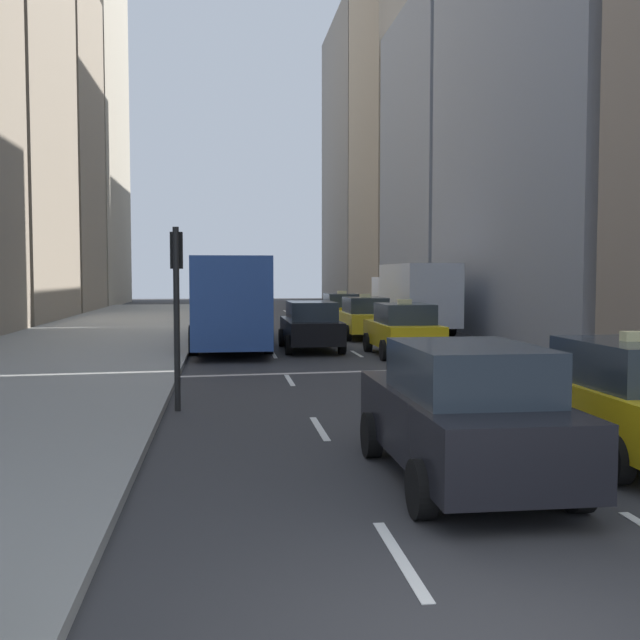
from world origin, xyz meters
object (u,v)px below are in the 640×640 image
at_px(sedan_silver_behind, 311,325).
at_px(traffic_light_pole, 177,288).
at_px(taxi_third, 341,310).
at_px(taxi_fourth, 629,398).
at_px(taxi_lead, 364,317).
at_px(box_truck, 413,296).
at_px(city_bus, 230,298).
at_px(taxi_second, 403,329).
at_px(sedan_black_near, 463,412).

distance_m(sedan_silver_behind, traffic_light_pole, 12.05).
xyz_separation_m(taxi_third, taxi_fourth, (0.00, -26.87, 0.00)).
bearing_deg(taxi_lead, box_truck, 44.87).
relative_size(sedan_silver_behind, city_bus, 0.41).
xyz_separation_m(taxi_lead, taxi_second, (0.00, -6.87, 0.00)).
bearing_deg(taxi_fourth, sedan_black_near, -161.33).
distance_m(taxi_second, traffic_light_pole, 11.39).
bearing_deg(taxi_lead, sedan_silver_behind, -121.16).
bearing_deg(taxi_fourth, box_truck, 83.20).
bearing_deg(traffic_light_pole, box_truck, 62.95).
bearing_deg(city_bus, taxi_second, -38.04).
distance_m(taxi_fourth, traffic_light_pole, 8.41).
bearing_deg(city_bus, sedan_silver_behind, -37.43).
bearing_deg(sedan_silver_behind, traffic_light_pole, -109.30).
relative_size(taxi_lead, traffic_light_pole, 1.22).
bearing_deg(taxi_third, box_truck, -50.48).
relative_size(taxi_lead, sedan_black_near, 0.98).
xyz_separation_m(taxi_fourth, sedan_silver_behind, (-2.80, 16.05, 0.00)).
bearing_deg(city_bus, box_truck, 32.05).
bearing_deg(traffic_light_pole, sedan_black_near, -55.36).
xyz_separation_m(box_truck, traffic_light_pole, (-9.55, -18.70, 0.70)).
height_order(taxi_fourth, city_bus, city_bus).
bearing_deg(box_truck, traffic_light_pole, -117.05).
bearing_deg(taxi_third, taxi_fourth, -90.00).
distance_m(taxi_fourth, sedan_silver_behind, 16.30).
height_order(taxi_second, box_truck, box_truck).
bearing_deg(traffic_light_pole, taxi_second, 53.26).
height_order(taxi_fourth, sedan_black_near, taxi_fourth).
height_order(sedan_black_near, traffic_light_pole, traffic_light_pole).
bearing_deg(taxi_third, sedan_black_near, -95.75).
bearing_deg(city_bus, sedan_black_near, -81.65).
xyz_separation_m(city_bus, traffic_light_pole, (-1.14, -13.43, 0.62)).
bearing_deg(taxi_third, taxi_second, -90.00).
distance_m(sedan_silver_behind, box_truck, 9.33).
height_order(taxi_second, taxi_fourth, same).
xyz_separation_m(taxi_third, sedan_black_near, (-2.80, -27.81, 0.03)).
xyz_separation_m(sedan_silver_behind, box_truck, (5.60, 7.42, 0.83)).
bearing_deg(sedan_black_near, taxi_fourth, 18.67).
height_order(taxi_third, sedan_silver_behind, taxi_third).
xyz_separation_m(taxi_fourth, sedan_black_near, (-2.80, -0.95, 0.03)).
relative_size(taxi_third, sedan_black_near, 0.98).
bearing_deg(taxi_lead, traffic_light_pole, -112.99).
relative_size(taxi_fourth, sedan_silver_behind, 0.92).
bearing_deg(traffic_light_pole, taxi_fourth, -35.26).
height_order(sedan_silver_behind, city_bus, city_bus).
distance_m(taxi_second, sedan_black_near, 15.02).
bearing_deg(box_truck, sedan_black_near, -102.92).
distance_m(sedan_black_near, sedan_silver_behind, 17.00).
distance_m(taxi_second, taxi_third, 13.05).
distance_m(taxi_third, sedan_black_near, 27.95).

